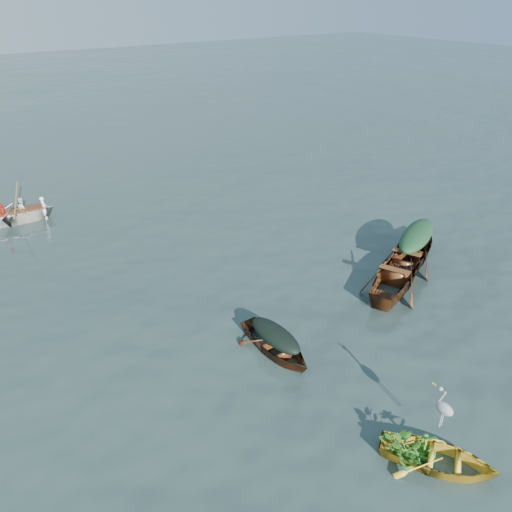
{
  "coord_description": "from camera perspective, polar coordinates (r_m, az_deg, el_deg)",
  "views": [
    {
      "loc": [
        -8.25,
        -8.05,
        8.09
      ],
      "look_at": [
        -0.34,
        3.45,
        0.5
      ],
      "focal_mm": 35.0,
      "sensor_mm": 36.0,
      "label": 1
    }
  ],
  "objects": [
    {
      "name": "ground",
      "position": [
        14.08,
        9.19,
        -6.95
      ],
      "size": [
        140.0,
        140.0,
        0.0
      ],
      "primitive_type": "plane",
      "color": "#2C3E3B",
      "rests_on": "ground"
    },
    {
      "name": "yellow_dinghy",
      "position": [
        10.92,
        19.96,
        -21.58
      ],
      "size": [
        2.54,
        2.93,
        0.71
      ],
      "primitive_type": "imported",
      "rotation": [
        0.0,
        0.0,
        0.6
      ],
      "color": "gold",
      "rests_on": "ground"
    },
    {
      "name": "dark_covered_boat",
      "position": [
        12.75,
        2.18,
        -10.86
      ],
      "size": [
        1.28,
        3.18,
        0.75
      ],
      "primitive_type": "imported",
      "rotation": [
        0.0,
        0.0,
        0.04
      ],
      "color": "#543113",
      "rests_on": "ground"
    },
    {
      "name": "green_tarp_boat",
      "position": [
        17.54,
        17.45,
        -0.36
      ],
      "size": [
        5.27,
        3.61,
        1.23
      ],
      "primitive_type": "imported",
      "rotation": [
        0.0,
        0.0,
        2.01
      ],
      "color": "#472010",
      "rests_on": "ground"
    },
    {
      "name": "open_wooden_boat",
      "position": [
        16.04,
        15.89,
        -2.97
      ],
      "size": [
        5.37,
        3.62,
        1.26
      ],
      "primitive_type": "imported",
      "rotation": [
        0.0,
        0.0,
        2.0
      ],
      "color": "brown",
      "rests_on": "ground"
    },
    {
      "name": "rowed_boat",
      "position": [
        21.49,
        -25.75,
        3.46
      ],
      "size": [
        4.25,
        1.7,
        0.98
      ],
      "primitive_type": "imported",
      "rotation": [
        0.0,
        0.0,
        1.46
      ],
      "color": "silver",
      "rests_on": "ground"
    },
    {
      "name": "dark_tarp_cover",
      "position": [
        12.4,
        2.23,
        -8.81
      ],
      "size": [
        0.7,
        1.75,
        0.4
      ],
      "primitive_type": "ellipsoid",
      "rotation": [
        0.0,
        0.0,
        0.04
      ],
      "color": "black",
      "rests_on": "dark_covered_boat"
    },
    {
      "name": "green_tarp_cover",
      "position": [
        17.16,
        17.87,
        2.2
      ],
      "size": [
        2.9,
        1.98,
        0.52
      ],
      "primitive_type": "ellipsoid",
      "rotation": [
        0.0,
        0.0,
        2.01
      ],
      "color": "#1A4021",
      "rests_on": "green_tarp_boat"
    },
    {
      "name": "thwart_benches",
      "position": [
        15.73,
        16.2,
        -0.95
      ],
      "size": [
        2.75,
        1.96,
        0.04
      ],
      "primitive_type": null,
      "rotation": [
        0.0,
        0.0,
        2.0
      ],
      "color": "#532D13",
      "rests_on": "open_wooden_boat"
    },
    {
      "name": "heron",
      "position": [
        10.72,
        20.59,
        -16.5
      ],
      "size": [
        0.46,
        0.49,
        0.92
      ],
      "primitive_type": null,
      "rotation": [
        0.0,
        0.0,
        0.6
      ],
      "color": "#9FA2A7",
      "rests_on": "yellow_dinghy"
    },
    {
      "name": "dinghy_weeds",
      "position": [
        10.43,
        17.44,
        -18.65
      ],
      "size": [
        1.09,
        1.14,
        0.6
      ],
      "primitive_type": "imported",
      "rotation": [
        0.0,
        0.0,
        0.6
      ],
      "color": "#236119",
      "rests_on": "yellow_dinghy"
    },
    {
      "name": "rowers",
      "position": [
        21.18,
        -26.24,
        5.58
      ],
      "size": [
        3.0,
        1.44,
        0.76
      ],
      "primitive_type": "imported",
      "rotation": [
        0.0,
        0.0,
        1.46
      ],
      "color": "white",
      "rests_on": "rowed_boat"
    },
    {
      "name": "oars",
      "position": [
        21.3,
        -26.04,
        4.72
      ],
      "size": [
        0.89,
        2.65,
        0.06
      ],
      "primitive_type": null,
      "rotation": [
        0.0,
        0.0,
        1.46
      ],
      "color": "olive",
      "rests_on": "rowed_boat"
    }
  ]
}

